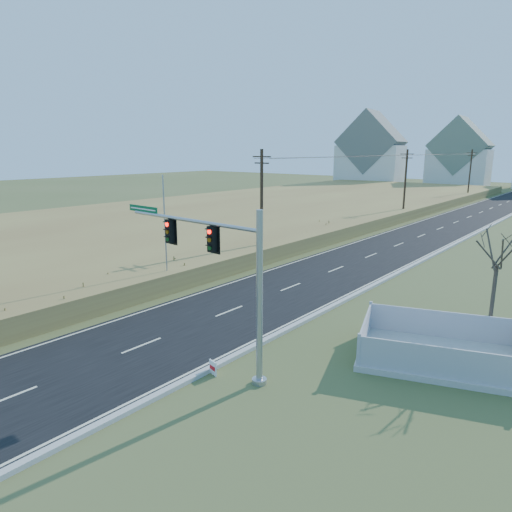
{
  "coord_description": "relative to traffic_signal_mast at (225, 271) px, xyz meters",
  "views": [
    {
      "loc": [
        16.62,
        -13.83,
        8.94
      ],
      "look_at": [
        1.56,
        4.48,
        3.4
      ],
      "focal_mm": 32.0,
      "sensor_mm": 36.0,
      "label": 1
    }
  ],
  "objects": [
    {
      "name": "ground",
      "position": [
        -4.53,
        1.1,
        -4.24
      ],
      "size": [
        260.0,
        260.0,
        0.0
      ],
      "primitive_type": "plane",
      "color": "#495429",
      "rests_on": "ground"
    },
    {
      "name": "road",
      "position": [
        -4.53,
        51.1,
        -4.21
      ],
      "size": [
        8.0,
        180.0,
        0.06
      ],
      "primitive_type": "cube",
      "color": "black",
      "rests_on": "ground"
    },
    {
      "name": "curb",
      "position": [
        -0.38,
        51.1,
        -4.15
      ],
      "size": [
        0.3,
        180.0,
        0.18
      ],
      "primitive_type": "cube",
      "color": "#B2AFA8",
      "rests_on": "ground"
    },
    {
      "name": "reed_marsh",
      "position": [
        -28.53,
        41.1,
        -3.59
      ],
      "size": [
        38.0,
        110.0,
        1.3
      ],
      "primitive_type": "cube",
      "color": "#A08F48",
      "rests_on": "ground"
    },
    {
      "name": "utility_pole_near",
      "position": [
        -11.03,
        16.1,
        0.45
      ],
      "size": [
        1.8,
        0.26,
        9.0
      ],
      "color": "#422D1E",
      "rests_on": "ground"
    },
    {
      "name": "utility_pole_mid",
      "position": [
        -11.03,
        46.1,
        0.45
      ],
      "size": [
        1.8,
        0.26,
        9.0
      ],
      "color": "#422D1E",
      "rests_on": "ground"
    },
    {
      "name": "utility_pole_far",
      "position": [
        -11.03,
        76.1,
        0.45
      ],
      "size": [
        1.8,
        0.26,
        9.0
      ],
      "color": "#422D1E",
      "rests_on": "ground"
    },
    {
      "name": "condo_nw",
      "position": [
        -42.53,
        101.1,
        3.47
      ],
      "size": [
        17.69,
        13.38,
        19.05
      ],
      "rotation": [
        0.0,
        0.0,
        0.14
      ],
      "color": "silver",
      "rests_on": "ground"
    },
    {
      "name": "condo_nnw",
      "position": [
        -22.53,
        109.1,
        2.7
      ],
      "size": [
        14.93,
        11.17,
        17.03
      ],
      "rotation": [
        0.0,
        0.0,
        0.07
      ],
      "color": "silver",
      "rests_on": "ground"
    },
    {
      "name": "traffic_signal_mast",
      "position": [
        0.0,
        0.0,
        0.0
      ],
      "size": [
        8.59,
        0.71,
        6.84
      ],
      "rotation": [
        0.0,
        0.0,
        -0.04
      ],
      "color": "#9EA0A5",
      "rests_on": "ground"
    },
    {
      "name": "fence_enclosure",
      "position": [
        6.66,
        6.42,
        -3.94
      ],
      "size": [
        7.89,
        6.58,
        1.55
      ],
      "rotation": [
        0.0,
        0.0,
        0.34
      ],
      "color": "#B7B5AD",
      "rests_on": "ground"
    },
    {
      "name": "open_sign",
      "position": [
        -0.03,
        -0.75,
        -3.92
      ],
      "size": [
        0.48,
        0.16,
        0.59
      ],
      "rotation": [
        0.0,
        0.0,
        -0.24
      ],
      "color": "white",
      "rests_on": "ground"
    },
    {
      "name": "flagpole",
      "position": [
        -10.47,
        5.61,
        -1.27
      ],
      "size": [
        0.33,
        0.33,
        7.43
      ],
      "color": "#B7B5AD",
      "rests_on": "ground"
    },
    {
      "name": "bare_tree",
      "position": [
        7.86,
        9.45,
        0.48
      ],
      "size": [
        2.21,
        2.21,
        5.85
      ],
      "color": "#4C3F33",
      "rests_on": "ground"
    }
  ]
}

